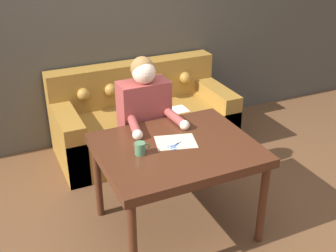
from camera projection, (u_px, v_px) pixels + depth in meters
ground_plane at (170, 228)px, 3.39m from camera, size 16.00×16.00×0.00m
wall_back at (97, 21)px, 4.23m from camera, size 8.00×0.06×2.60m
dining_table at (177, 155)px, 3.10m from camera, size 1.14×0.93×0.75m
couch at (143, 121)px, 4.44m from camera, size 1.82×0.87×0.87m
person at (145, 127)px, 3.60m from camera, size 0.47×0.57×1.25m
pattern_paper_main at (176, 142)px, 3.12m from camera, size 0.34×0.29×0.00m
scissors at (177, 145)px, 3.08m from camera, size 0.24×0.16×0.01m
mug at (140, 148)px, 2.94m from camera, size 0.11×0.08×0.09m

